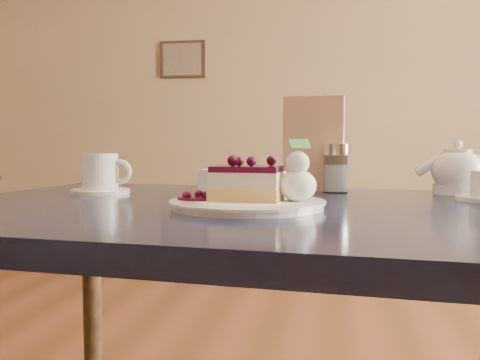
% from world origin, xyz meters
% --- Properties ---
extents(main_table, '(1.18, 0.85, 0.70)m').
position_xyz_m(main_table, '(-0.01, 0.19, 0.62)').
color(main_table, '#131932').
rests_on(main_table, ground).
extents(dessert_plate, '(0.24, 0.24, 0.01)m').
position_xyz_m(dessert_plate, '(-0.02, 0.14, 0.70)').
color(dessert_plate, white).
rests_on(dessert_plate, main_table).
extents(cheesecake_slice, '(0.12, 0.09, 0.06)m').
position_xyz_m(cheesecake_slice, '(-0.02, 0.14, 0.74)').
color(cheesecake_slice, '#E5BB56').
rests_on(cheesecake_slice, dessert_plate).
extents(whipped_cream, '(0.06, 0.06, 0.05)m').
position_xyz_m(whipped_cream, '(0.06, 0.14, 0.73)').
color(whipped_cream, white).
rests_on(whipped_cream, dessert_plate).
extents(berry_sauce, '(0.07, 0.07, 0.01)m').
position_xyz_m(berry_sauce, '(-0.10, 0.15, 0.71)').
color(berry_sauce, black).
rests_on(berry_sauce, dessert_plate).
extents(coffee_set, '(0.13, 0.12, 0.08)m').
position_xyz_m(coffee_set, '(-0.36, 0.34, 0.73)').
color(coffee_set, white).
rests_on(coffee_set, main_table).
extents(tea_set, '(0.18, 0.23, 0.10)m').
position_xyz_m(tea_set, '(0.37, 0.42, 0.74)').
color(tea_set, white).
rests_on(tea_set, main_table).
extents(menu_card, '(0.13, 0.04, 0.20)m').
position_xyz_m(menu_card, '(0.07, 0.48, 0.80)').
color(menu_card, beige).
rests_on(menu_card, main_table).
extents(sugar_shaker, '(0.06, 0.06, 0.10)m').
position_xyz_m(sugar_shaker, '(0.12, 0.44, 0.75)').
color(sugar_shaker, white).
rests_on(sugar_shaker, main_table).
extents(napkin_stack, '(0.12, 0.12, 0.05)m').
position_xyz_m(napkin_stack, '(-0.11, 0.48, 0.72)').
color(napkin_stack, white).
rests_on(napkin_stack, main_table).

